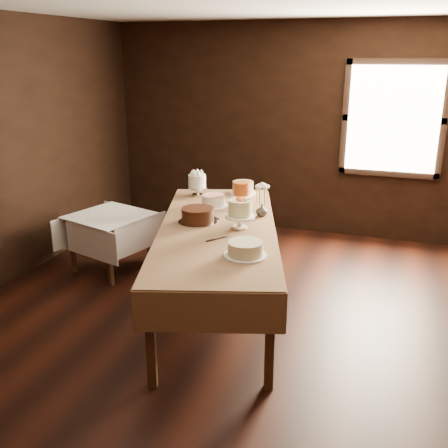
# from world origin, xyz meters

# --- Properties ---
(floor) EXTENTS (5.00, 6.00, 0.01)m
(floor) POSITION_xyz_m (0.00, 0.00, 0.00)
(floor) COLOR black
(floor) RESTS_ON ground
(wall_back) EXTENTS (5.00, 0.02, 2.80)m
(wall_back) POSITION_xyz_m (0.00, 3.00, 1.40)
(wall_back) COLOR black
(wall_back) RESTS_ON ground
(window) EXTENTS (1.10, 0.05, 1.30)m
(window) POSITION_xyz_m (1.30, 2.94, 1.60)
(window) COLOR #FFEABF
(window) RESTS_ON wall_back
(display_table) EXTENTS (1.82, 2.93, 0.85)m
(display_table) POSITION_xyz_m (-0.13, 0.40, 0.78)
(display_table) COLOR #3D2311
(display_table) RESTS_ON ground
(side_table) EXTENTS (0.99, 0.99, 0.66)m
(side_table) POSITION_xyz_m (-1.60, 0.91, 0.59)
(side_table) COLOR #3D2311
(side_table) RESTS_ON ground
(cake_meringue) EXTENTS (0.26, 0.26, 0.25)m
(cake_meringue) POSITION_xyz_m (-0.72, 1.36, 0.96)
(cake_meringue) COLOR silver
(cake_meringue) RESTS_ON display_table
(cake_speckled) EXTENTS (0.30, 0.30, 0.14)m
(cake_speckled) POSITION_xyz_m (-0.25, 1.61, 0.91)
(cake_speckled) COLOR white
(cake_speckled) RESTS_ON display_table
(cake_lattice) EXTENTS (0.32, 0.32, 0.11)m
(cake_lattice) POSITION_xyz_m (-0.40, 1.01, 0.90)
(cake_lattice) COLOR white
(cake_lattice) RESTS_ON display_table
(cake_caramel) EXTENTS (0.25, 0.25, 0.27)m
(cake_caramel) POSITION_xyz_m (-0.12, 1.13, 0.96)
(cake_caramel) COLOR white
(cake_caramel) RESTS_ON display_table
(cake_chocolate) EXTENTS (0.42, 0.42, 0.14)m
(cake_chocolate) POSITION_xyz_m (-0.35, 0.45, 0.92)
(cake_chocolate) COLOR silver
(cake_chocolate) RESTS_ON display_table
(cake_flowers) EXTENTS (0.28, 0.28, 0.28)m
(cake_flowers) POSITION_xyz_m (0.08, 0.42, 0.97)
(cake_flowers) COLOR white
(cake_flowers) RESTS_ON display_table
(cake_cream) EXTENTS (0.35, 0.35, 0.12)m
(cake_cream) POSITION_xyz_m (0.32, -0.22, 0.90)
(cake_cream) COLOR white
(cake_cream) RESTS_ON display_table
(cake_server_a) EXTENTS (0.16, 0.21, 0.01)m
(cake_server_a) POSITION_xyz_m (0.01, 0.11, 0.85)
(cake_server_a) COLOR silver
(cake_server_a) RESTS_ON display_table
(cake_server_b) EXTENTS (0.20, 0.17, 0.01)m
(cake_server_b) POSITION_xyz_m (0.31, 0.09, 0.85)
(cake_server_b) COLOR silver
(cake_server_b) RESTS_ON display_table
(cake_server_c) EXTENTS (0.19, 0.18, 0.01)m
(cake_server_c) POSITION_xyz_m (-0.31, 0.71, 0.85)
(cake_server_c) COLOR silver
(cake_server_c) RESTS_ON display_table
(cake_server_d) EXTENTS (0.11, 0.23, 0.01)m
(cake_server_d) POSITION_xyz_m (0.02, 0.82, 0.85)
(cake_server_d) COLOR silver
(cake_server_d) RESTS_ON display_table
(flower_vase) EXTENTS (0.15, 0.15, 0.12)m
(flower_vase) POSITION_xyz_m (0.17, 0.85, 0.91)
(flower_vase) COLOR #2D2823
(flower_vase) RESTS_ON display_table
(flower_bouquet) EXTENTS (0.14, 0.14, 0.20)m
(flower_bouquet) POSITION_xyz_m (0.17, 0.85, 1.09)
(flower_bouquet) COLOR white
(flower_bouquet) RESTS_ON flower_vase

